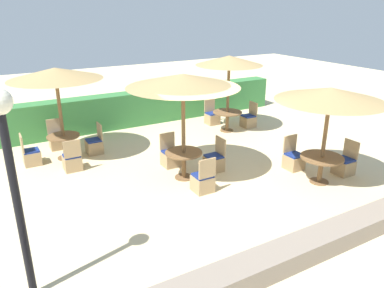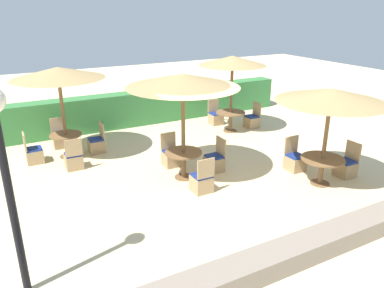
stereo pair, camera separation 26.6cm
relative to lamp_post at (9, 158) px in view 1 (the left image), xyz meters
The scene contains 23 objects.
ground_plane 5.36m from the lamp_post, 24.43° to the left, with size 40.00×40.00×0.00m, color beige.
hedge_row 8.99m from the lamp_post, 60.21° to the left, with size 13.00×0.70×1.25m, color #387A3D.
stone_border 5.10m from the lamp_post, 18.38° to the right, with size 10.00×0.56×0.38m, color gray.
lamp_post is the anchor object (origin of this frame).
parasol_front_right 7.07m from the lamp_post, ahead, with size 2.63×2.63×2.48m.
round_table_front_right 7.29m from the lamp_post, ahead, with size 1.08×1.08×0.71m.
patio_chair_front_right_east 8.30m from the lamp_post, ahead, with size 0.46×0.46×0.93m.
patio_chair_front_right_north 7.53m from the lamp_post, 12.50° to the left, with size 0.46×0.46×0.93m.
parasol_back_right 9.05m from the lamp_post, 35.47° to the left, with size 2.31×2.31×2.70m.
round_table_back_right 9.23m from the lamp_post, 35.47° to the left, with size 1.04×1.04×0.72m.
patio_chair_back_right_north 9.87m from the lamp_post, 40.29° to the left, with size 0.46×0.46×0.93m.
patio_chair_back_right_east 10.10m from the lamp_post, 32.19° to the left, with size 0.46×0.46×0.93m.
parasol_center 4.86m from the lamp_post, 31.92° to the left, with size 2.81×2.81×2.76m.
round_table_center 5.17m from the lamp_post, 31.92° to the left, with size 0.97×0.97×0.74m.
patio_chair_center_south 4.94m from the lamp_post, 21.72° to the left, with size 0.46×0.46×0.93m.
patio_chair_center_north 5.81m from the lamp_post, 39.67° to the left, with size 0.46×0.46×0.93m.
patio_chair_center_east 6.06m from the lamp_post, 26.81° to the left, with size 0.46×0.46×0.93m.
parasol_back_left 5.78m from the lamp_post, 72.97° to the left, with size 2.60×2.60×2.70m.
round_table_back_left 6.06m from the lamp_post, 72.97° to the left, with size 0.94×0.94×0.71m.
patio_chair_back_left_south 5.27m from the lamp_post, 69.71° to the left, with size 0.46×0.46×0.93m.
patio_chair_back_left_north 7.01m from the lamp_post, 75.70° to the left, with size 0.46×0.46×0.93m.
patio_chair_back_left_west 5.93m from the lamp_post, 82.28° to the left, with size 0.46×0.46×0.93m.
patio_chair_back_left_east 6.41m from the lamp_post, 64.85° to the left, with size 0.46×0.46×0.93m.
Camera 1 is at (-4.55, -7.36, 4.33)m, focal length 35.00 mm.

